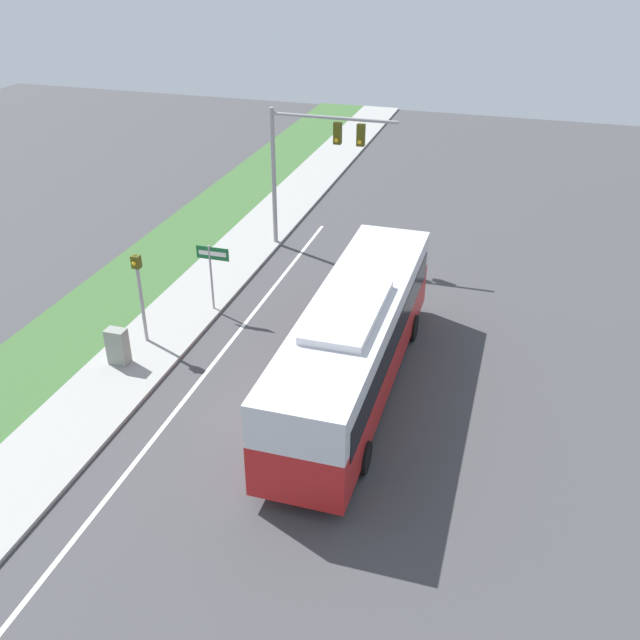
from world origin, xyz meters
TOP-DOWN VIEW (x-y plane):
  - ground_plane at (0.00, 0.00)m, footprint 80.00×80.00m
  - sidewalk at (-6.20, 0.00)m, footprint 2.80×80.00m
  - grass_verge at (-9.40, 0.00)m, footprint 3.60×80.00m
  - lane_divider_near at (-3.60, 0.00)m, footprint 0.14×30.00m
  - bus at (1.32, 2.02)m, footprint 2.73×11.80m
  - signal_gantry at (-3.39, 12.33)m, footprint 5.55×0.41m
  - pedestrian_signal at (-6.41, 2.68)m, footprint 0.28×0.34m
  - street_sign at (-5.05, 5.55)m, footprint 1.28×0.08m
  - utility_cabinet at (-6.55, 1.11)m, footprint 0.67×0.44m

SIDE VIEW (x-z plane):
  - ground_plane at x=0.00m, z-range 0.00..0.00m
  - lane_divider_near at x=-3.60m, z-range 0.00..0.01m
  - grass_verge at x=-9.40m, z-range 0.00..0.10m
  - sidewalk at x=-6.20m, z-range 0.00..0.12m
  - utility_cabinet at x=-6.55m, z-range 0.12..1.39m
  - bus at x=1.32m, z-range 0.19..3.66m
  - street_sign at x=-5.05m, z-range 0.57..3.30m
  - pedestrian_signal at x=-6.41m, z-range 0.59..3.97m
  - signal_gantry at x=-3.39m, z-range 1.31..7.52m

